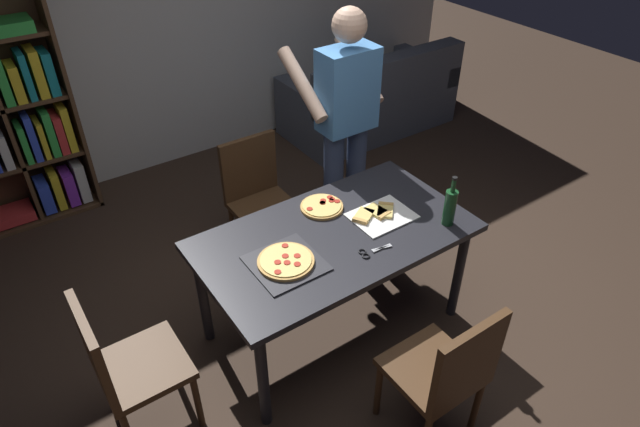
{
  "coord_description": "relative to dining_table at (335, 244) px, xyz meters",
  "views": [
    {
      "loc": [
        -1.45,
        -1.95,
        2.68
      ],
      "look_at": [
        0.0,
        0.15,
        0.8
      ],
      "focal_mm": 30.77,
      "sensor_mm": 36.0,
      "label": 1
    }
  ],
  "objects": [
    {
      "name": "ground_plane",
      "position": [
        0.0,
        0.0,
        -0.67
      ],
      "size": [
        12.0,
        12.0,
        0.0
      ],
      "primitive_type": "plane",
      "color": "#38281E"
    },
    {
      "name": "back_wall",
      "position": [
        0.0,
        2.6,
        0.73
      ],
      "size": [
        6.4,
        0.1,
        2.8
      ],
      "primitive_type": "cube",
      "color": "silver",
      "rests_on": "ground_plane"
    },
    {
      "name": "dining_table",
      "position": [
        0.0,
        0.0,
        0.0
      ],
      "size": [
        1.56,
        0.88,
        0.75
      ],
      "color": "#232328",
      "rests_on": "ground_plane"
    },
    {
      "name": "chair_near_camera",
      "position": [
        -0.0,
        -0.92,
        -0.16
      ],
      "size": [
        0.42,
        0.42,
        0.9
      ],
      "color": "#472D19",
      "rests_on": "ground_plane"
    },
    {
      "name": "chair_far_side",
      "position": [
        0.0,
        0.92,
        -0.16
      ],
      "size": [
        0.42,
        0.42,
        0.9
      ],
      "color": "#472D19",
      "rests_on": "ground_plane"
    },
    {
      "name": "chair_left_end",
      "position": [
        -1.27,
        0.0,
        -0.16
      ],
      "size": [
        0.42,
        0.42,
        0.9
      ],
      "color": "#472D19",
      "rests_on": "ground_plane"
    },
    {
      "name": "couch",
      "position": [
        1.9,
        1.99,
        -0.37
      ],
      "size": [
        1.7,
        0.85,
        0.85
      ],
      "color": "#4C515B",
      "rests_on": "ground_plane"
    },
    {
      "name": "person_serving_pizza",
      "position": [
        0.59,
        0.7,
        0.33
      ],
      "size": [
        0.55,
        0.54,
        1.75
      ],
      "color": "#38476B",
      "rests_on": "ground_plane"
    },
    {
      "name": "pepperoni_pizza_on_tray",
      "position": [
        -0.37,
        -0.06,
        0.09
      ],
      "size": [
        0.36,
        0.36,
        0.04
      ],
      "color": "#2D2D33",
      "rests_on": "dining_table"
    },
    {
      "name": "pizza_slices_on_towel",
      "position": [
        0.31,
        -0.01,
        0.09
      ],
      "size": [
        0.36,
        0.28,
        0.03
      ],
      "color": "white",
      "rests_on": "dining_table"
    },
    {
      "name": "wine_bottle",
      "position": [
        0.59,
        -0.29,
        0.2
      ],
      "size": [
        0.07,
        0.07,
        0.32
      ],
      "color": "#194723",
      "rests_on": "dining_table"
    },
    {
      "name": "kitchen_scissors",
      "position": [
        0.06,
        -0.24,
        0.09
      ],
      "size": [
        0.2,
        0.09,
        0.01
      ],
      "color": "silver",
      "rests_on": "dining_table"
    },
    {
      "name": "second_pizza_plain",
      "position": [
        0.08,
        0.25,
        0.09
      ],
      "size": [
        0.26,
        0.26,
        0.03
      ],
      "color": "tan",
      "rests_on": "dining_table"
    }
  ]
}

